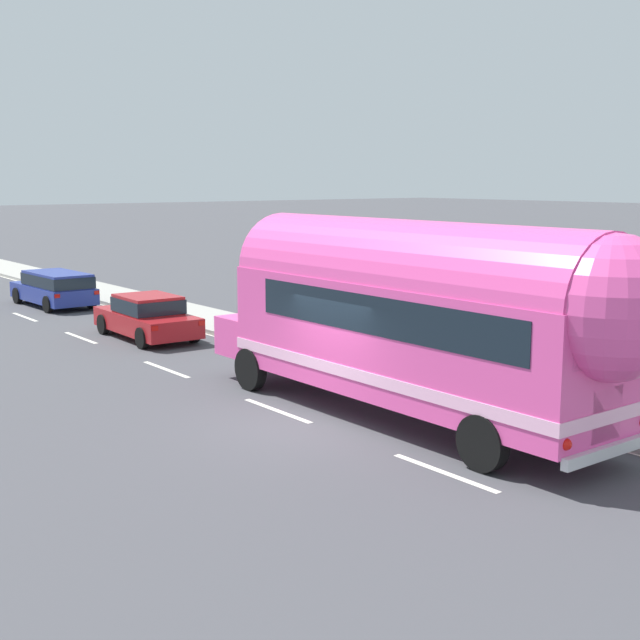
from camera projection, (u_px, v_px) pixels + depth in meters
ground_plane at (312, 424)px, 17.40m from camera, size 300.00×300.00×0.00m
lane_markings at (142, 327)px, 28.82m from camera, size 3.60×80.00×0.01m
sidewalk_slab at (243, 328)px, 28.06m from camera, size 2.54×90.00×0.15m
painted_bus at (424, 313)px, 16.98m from camera, size 2.61×11.73×4.12m
car_lead at (147, 315)px, 26.58m from camera, size 1.98×4.44×1.37m
car_second at (55, 286)px, 33.19m from camera, size 2.01×4.61×1.37m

